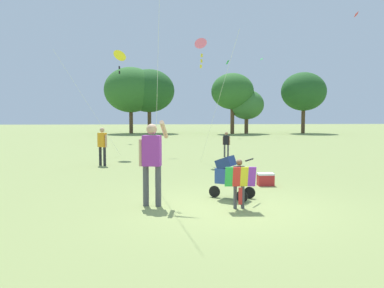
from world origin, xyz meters
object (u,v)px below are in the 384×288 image
at_px(person_adult_flyer, 152,157).
at_px(kite_green_novelty, 119,57).
at_px(stroller, 230,174).
at_px(kite_orange_delta, 201,45).
at_px(cooler_box, 266,179).
at_px(person_red_shirt, 102,143).
at_px(child_with_butterfly_kite, 239,179).
at_px(person_couple_left, 226,142).

height_order(person_adult_flyer, kite_green_novelty, kite_green_novelty).
height_order(stroller, kite_orange_delta, kite_orange_delta).
relative_size(person_adult_flyer, cooler_box, 4.21).
bearing_deg(person_adult_flyer, person_red_shirt, 106.71).
xyz_separation_m(child_with_butterfly_kite, stroller, (-0.04, 1.02, -0.03)).
xyz_separation_m(child_with_butterfly_kite, kite_green_novelty, (-3.65, 10.89, 3.96)).
bearing_deg(child_with_butterfly_kite, kite_orange_delta, 90.61).
distance_m(stroller, person_red_shirt, 7.53).
bearing_deg(person_couple_left, person_red_shirt, -152.57).
relative_size(person_adult_flyer, person_red_shirt, 1.29).
bearing_deg(stroller, person_adult_flyer, -160.87).
bearing_deg(person_adult_flyer, stroller, 19.13).
bearing_deg(person_adult_flyer, cooler_box, 37.25).
distance_m(stroller, person_couple_left, 9.20).
height_order(person_adult_flyer, kite_orange_delta, kite_orange_delta).
bearing_deg(cooler_box, kite_orange_delta, 103.26).
xyz_separation_m(person_couple_left, cooler_box, (0.02, -7.38, -0.50)).
relative_size(child_with_butterfly_kite, kite_green_novelty, 0.22).
distance_m(stroller, cooler_box, 2.20).
height_order(person_adult_flyer, person_couple_left, person_adult_flyer).
bearing_deg(cooler_box, person_couple_left, 90.15).
height_order(stroller, person_red_shirt, person_red_shirt).
bearing_deg(child_with_butterfly_kite, person_red_shirt, 118.15).
distance_m(child_with_butterfly_kite, kite_orange_delta, 9.35).
distance_m(person_couple_left, cooler_box, 7.40).
height_order(child_with_butterfly_kite, kite_orange_delta, kite_orange_delta).
relative_size(person_red_shirt, person_couple_left, 1.27).
height_order(child_with_butterfly_kite, person_couple_left, person_couple_left).
relative_size(person_red_shirt, cooler_box, 3.27).
height_order(kite_orange_delta, kite_green_novelty, kite_orange_delta).
relative_size(stroller, person_couple_left, 0.94).
height_order(person_couple_left, cooler_box, person_couple_left).
relative_size(kite_orange_delta, person_couple_left, 4.39).
xyz_separation_m(person_adult_flyer, person_couple_left, (3.08, 9.74, -0.41)).
distance_m(kite_green_novelty, person_couple_left, 6.30).
relative_size(person_adult_flyer, kite_green_novelty, 0.39).
distance_m(child_with_butterfly_kite, person_red_shirt, 8.43).
bearing_deg(person_adult_flyer, kite_green_novelty, 99.68).
height_order(person_adult_flyer, stroller, person_adult_flyer).
height_order(person_adult_flyer, person_red_shirt, person_adult_flyer).
bearing_deg(cooler_box, kite_green_novelty, 121.02).
bearing_deg(person_red_shirt, person_couple_left, 27.43).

